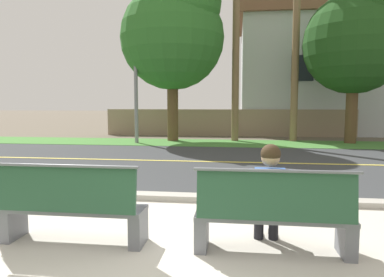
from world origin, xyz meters
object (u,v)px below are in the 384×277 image
at_px(bench_right, 273,216).
at_px(streetlamp, 137,49).
at_px(bench_left, 71,208).
at_px(shade_tree_left, 359,36).
at_px(seated_person_blue, 269,193).
at_px(shade_tree_far_left, 175,30).

xyz_separation_m(bench_right, streetlamp, (-4.70, 10.94, 3.59)).
xyz_separation_m(bench_left, shade_tree_left, (6.95, 11.69, 4.06)).
xyz_separation_m(bench_right, seated_person_blue, (-0.04, 0.17, 0.22)).
bearing_deg(bench_right, shade_tree_far_left, 105.04).
distance_m(bench_right, seated_person_blue, 0.28).
height_order(bench_right, streetlamp, streetlamp).
relative_size(shade_tree_far_left, shade_tree_left, 1.10).
bearing_deg(seated_person_blue, streetlamp, 113.40).
relative_size(bench_left, shade_tree_left, 0.25).
distance_m(shade_tree_far_left, shade_tree_left, 7.75).
relative_size(bench_right, shade_tree_left, 0.25).
xyz_separation_m(bench_left, streetlamp, (-2.32, 10.94, 3.59)).
bearing_deg(bench_right, seated_person_blue, 101.96).
bearing_deg(shade_tree_left, seated_person_blue, -111.82).
xyz_separation_m(seated_person_blue, streetlamp, (-4.66, 10.77, 3.37)).
bearing_deg(shade_tree_far_left, streetlamp, -152.15).
xyz_separation_m(streetlamp, shade_tree_far_left, (1.54, 0.81, 0.92)).
xyz_separation_m(seated_person_blue, shade_tree_far_left, (-3.12, 11.58, 4.29)).
relative_size(seated_person_blue, shade_tree_far_left, 0.16).
height_order(bench_left, bench_right, same).
height_order(bench_left, seated_person_blue, seated_person_blue).
height_order(seated_person_blue, shade_tree_left, shade_tree_left).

